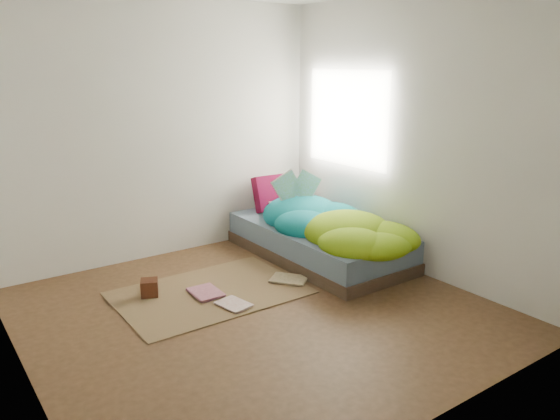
# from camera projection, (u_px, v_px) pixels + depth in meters

# --- Properties ---
(ground) EXTENTS (3.50, 3.50, 0.00)m
(ground) POSITION_uv_depth(u_px,v_px,m) (258.00, 311.00, 4.48)
(ground) COLOR #462F1B
(ground) RESTS_ON ground
(room_walls) EXTENTS (3.54, 3.54, 2.62)m
(room_walls) POSITION_uv_depth(u_px,v_px,m) (257.00, 111.00, 4.06)
(room_walls) COLOR silver
(room_walls) RESTS_ON ground
(bed) EXTENTS (1.00, 2.00, 0.34)m
(bed) POSITION_uv_depth(u_px,v_px,m) (318.00, 242.00, 5.68)
(bed) COLOR #39291F
(bed) RESTS_ON ground
(duvet) EXTENTS (0.96, 1.84, 0.34)m
(duvet) POSITION_uv_depth(u_px,v_px,m) (333.00, 215.00, 5.42)
(duvet) COLOR #075570
(duvet) RESTS_ON bed
(rug) EXTENTS (1.60, 1.10, 0.01)m
(rug) POSITION_uv_depth(u_px,v_px,m) (210.00, 293.00, 4.83)
(rug) COLOR brown
(rug) RESTS_ON ground
(pillow_floral) EXTENTS (0.63, 0.40, 0.14)m
(pillow_floral) POSITION_uv_depth(u_px,v_px,m) (289.00, 202.00, 6.29)
(pillow_floral) COLOR beige
(pillow_floral) RESTS_ON bed
(pillow_magenta) EXTENTS (0.41, 0.15, 0.40)m
(pillow_magenta) POSITION_uv_depth(u_px,v_px,m) (271.00, 193.00, 6.17)
(pillow_magenta) COLOR #51052D
(pillow_magenta) RESTS_ON bed
(open_book) EXTENTS (0.45, 0.22, 0.27)m
(open_book) POSITION_uv_depth(u_px,v_px,m) (297.00, 177.00, 5.71)
(open_book) COLOR #317D29
(open_book) RESTS_ON duvet
(wooden_box) EXTENTS (0.19, 0.19, 0.14)m
(wooden_box) POSITION_uv_depth(u_px,v_px,m) (149.00, 288.00, 4.74)
(wooden_box) COLOR black
(wooden_box) RESTS_ON rug
(floor_book_a) EXTENTS (0.25, 0.31, 0.02)m
(floor_book_a) POSITION_uv_depth(u_px,v_px,m) (224.00, 308.00, 4.49)
(floor_book_a) COLOR silver
(floor_book_a) RESTS_ON rug
(floor_book_b) EXTENTS (0.25, 0.33, 0.03)m
(floor_book_b) POSITION_uv_depth(u_px,v_px,m) (193.00, 296.00, 4.71)
(floor_book_b) COLOR #B6697F
(floor_book_b) RESTS_ON rug
(floor_book_c) EXTENTS (0.39, 0.40, 0.02)m
(floor_book_c) POSITION_uv_depth(u_px,v_px,m) (285.00, 284.00, 4.97)
(floor_book_c) COLOR tan
(floor_book_c) RESTS_ON rug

